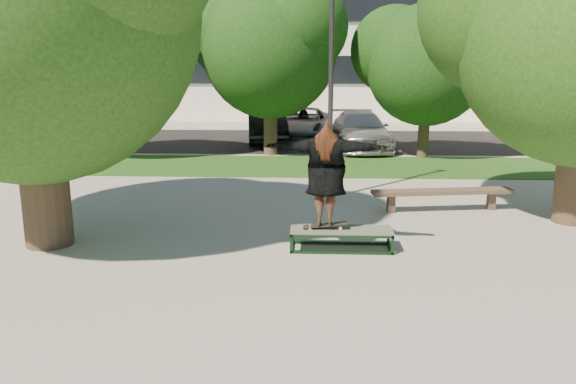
{
  "coord_description": "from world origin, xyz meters",
  "views": [
    {
      "loc": [
        0.62,
        -8.61,
        3.18
      ],
      "look_at": [
        0.18,
        0.6,
        1.12
      ],
      "focal_mm": 35.0,
      "sensor_mm": 36.0,
      "label": 1
    }
  ],
  "objects_px": {
    "car_silver_b": "(360,131)",
    "car_grey": "(302,124)",
    "grind_box": "(341,239)",
    "bench": "(442,193)",
    "car_silver_a": "(96,124)",
    "car_dark": "(267,125)",
    "lamppost": "(331,68)"
  },
  "relations": [
    {
      "from": "car_silver_b",
      "to": "car_grey",
      "type": "bearing_deg",
      "value": 127.53
    },
    {
      "from": "car_grey",
      "to": "grind_box",
      "type": "bearing_deg",
      "value": -80.26
    },
    {
      "from": "bench",
      "to": "car_silver_a",
      "type": "relative_size",
      "value": 0.79
    },
    {
      "from": "car_dark",
      "to": "grind_box",
      "type": "bearing_deg",
      "value": -87.3
    },
    {
      "from": "grind_box",
      "to": "car_silver_b",
      "type": "height_order",
      "value": "car_silver_b"
    },
    {
      "from": "lamppost",
      "to": "car_grey",
      "type": "distance_m",
      "value": 11.39
    },
    {
      "from": "lamppost",
      "to": "bench",
      "type": "relative_size",
      "value": 1.9
    },
    {
      "from": "grind_box",
      "to": "car_grey",
      "type": "relative_size",
      "value": 0.35
    },
    {
      "from": "grind_box",
      "to": "car_silver_b",
      "type": "relative_size",
      "value": 0.36
    },
    {
      "from": "grind_box",
      "to": "bench",
      "type": "bearing_deg",
      "value": 49.88
    },
    {
      "from": "grind_box",
      "to": "lamppost",
      "type": "bearing_deg",
      "value": 91.59
    },
    {
      "from": "grind_box",
      "to": "car_grey",
      "type": "distance_m",
      "value": 15.15
    },
    {
      "from": "car_grey",
      "to": "lamppost",
      "type": "bearing_deg",
      "value": -79.42
    },
    {
      "from": "grind_box",
      "to": "car_silver_b",
      "type": "bearing_deg",
      "value": 84.09
    },
    {
      "from": "lamppost",
      "to": "car_grey",
      "type": "xyz_separation_m",
      "value": [
        -0.92,
        11.09,
        -2.44
      ]
    },
    {
      "from": "grind_box",
      "to": "car_grey",
      "type": "xyz_separation_m",
      "value": [
        -1.03,
        15.11,
        0.52
      ]
    },
    {
      "from": "bench",
      "to": "car_dark",
      "type": "height_order",
      "value": "car_dark"
    },
    {
      "from": "car_grey",
      "to": "car_dark",
      "type": "bearing_deg",
      "value": -150.9
    },
    {
      "from": "lamppost",
      "to": "grind_box",
      "type": "distance_m",
      "value": 5.0
    },
    {
      "from": "bench",
      "to": "car_silver_b",
      "type": "height_order",
      "value": "car_silver_b"
    },
    {
      "from": "bench",
      "to": "car_silver_b",
      "type": "xyz_separation_m",
      "value": [
        -1.09,
        9.69,
        0.31
      ]
    },
    {
      "from": "grind_box",
      "to": "car_silver_a",
      "type": "height_order",
      "value": "car_silver_a"
    },
    {
      "from": "bench",
      "to": "car_silver_a",
      "type": "height_order",
      "value": "car_silver_a"
    },
    {
      "from": "lamppost",
      "to": "car_silver_b",
      "type": "relative_size",
      "value": 1.22
    },
    {
      "from": "car_silver_a",
      "to": "car_silver_b",
      "type": "relative_size",
      "value": 0.82
    },
    {
      "from": "bench",
      "to": "car_grey",
      "type": "distance_m",
      "value": 12.75
    },
    {
      "from": "car_grey",
      "to": "car_silver_b",
      "type": "height_order",
      "value": "car_silver_b"
    },
    {
      "from": "lamppost",
      "to": "grind_box",
      "type": "xyz_separation_m",
      "value": [
        0.11,
        -4.02,
        -2.96
      ]
    },
    {
      "from": "bench",
      "to": "car_silver_b",
      "type": "distance_m",
      "value": 9.76
    },
    {
      "from": "car_dark",
      "to": "car_silver_b",
      "type": "height_order",
      "value": "car_dark"
    },
    {
      "from": "grind_box",
      "to": "car_silver_b",
      "type": "distance_m",
      "value": 12.6
    },
    {
      "from": "car_silver_b",
      "to": "car_silver_a",
      "type": "bearing_deg",
      "value": 164.41
    }
  ]
}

